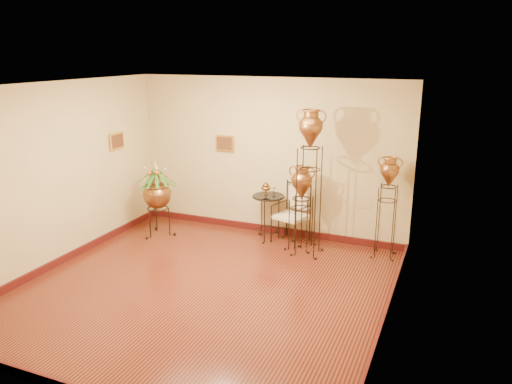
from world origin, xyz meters
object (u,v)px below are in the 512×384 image
at_px(amphora_tall, 309,182).
at_px(planter_urn, 157,192).
at_px(side_table, 268,216).
at_px(amphora_mid, 387,207).
at_px(armchair, 291,214).

bearing_deg(amphora_tall, planter_urn, -175.95).
bearing_deg(side_table, amphora_tall, -24.22).
xyz_separation_m(planter_urn, side_table, (1.91, 0.57, -0.40)).
bearing_deg(side_table, amphora_mid, -0.03).
distance_m(planter_urn, armchair, 2.41).
xyz_separation_m(planter_urn, armchair, (2.32, 0.57, -0.30)).
height_order(planter_urn, armchair, planter_urn).
bearing_deg(side_table, armchair, -0.13).
xyz_separation_m(armchair, side_table, (-0.42, 0.00, -0.09)).
bearing_deg(planter_urn, armchair, 13.76).
bearing_deg(planter_urn, amphora_tall, 4.05).
distance_m(amphora_tall, armchair, 0.91).
distance_m(planter_urn, side_table, 2.03).
bearing_deg(amphora_tall, side_table, 155.78).
relative_size(planter_urn, side_table, 1.44).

